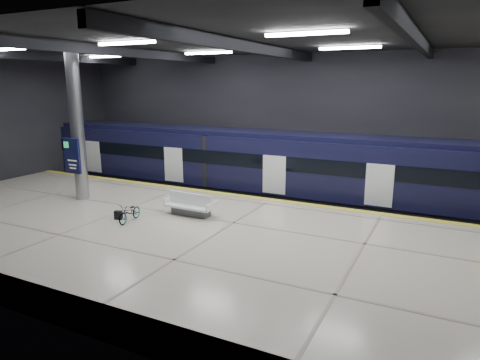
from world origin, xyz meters
The scene contains 10 objects.
ground centered at (0.00, 0.00, 0.00)m, with size 30.00×30.00×0.00m, color black.
room_shell centered at (0.00, 0.00, 5.72)m, with size 30.10×16.10×8.05m.
platform centered at (0.00, -2.50, 0.55)m, with size 30.00×11.00×1.10m, color beige.
safety_strip centered at (0.00, 2.75, 1.11)m, with size 30.00×0.40×0.01m, color gold.
rails centered at (0.00, 5.50, 0.08)m, with size 30.00×1.52×0.16m.
train centered at (-1.59, 5.50, 2.06)m, with size 29.40×2.84×3.79m.
bench centered at (-2.03, -0.91, 1.43)m, with size 2.12×0.91×0.93m.
bicycle centered at (-3.72, -2.68, 1.47)m, with size 0.49×1.41×0.74m, color #99999E.
pannier_bag centered at (-4.32, -2.68, 1.28)m, with size 0.30×0.18×0.35m, color black.
info_column centered at (-8.00, -1.03, 4.46)m, with size 0.90×0.78×6.90m.
Camera 1 is at (7.30, -15.09, 6.41)m, focal length 32.00 mm.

